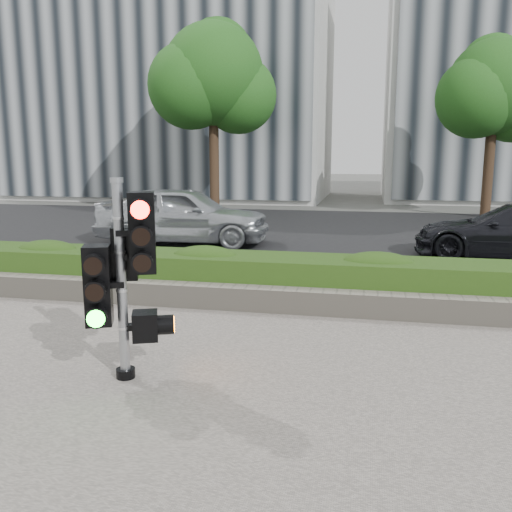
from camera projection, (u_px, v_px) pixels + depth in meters
The scene contains 11 objects.
ground at pixel (242, 360), 6.08m from camera, with size 120.00×120.00×0.00m, color #51514C.
sidewalk at pixel (156, 493), 3.67m from camera, with size 16.00×11.00×0.03m, color #9E9389.
road at pixel (321, 234), 15.69m from camera, with size 60.00×13.00×0.02m, color black.
curb at pixel (285, 288), 9.10m from camera, with size 60.00×0.25×0.12m, color gray.
stone_wall at pixel (272, 299), 7.87m from camera, with size 12.00×0.32×0.34m, color gray.
hedge at pixel (279, 278), 8.46m from camera, with size 12.00×1.00×0.68m, color #487423.
building_left at pixel (176, 54), 28.63m from camera, with size 16.00×9.00×15.00m, color #B7B7B2.
tree_left at pixel (213, 78), 20.06m from camera, with size 4.61×4.03×7.34m.
tree_right at pixel (494, 91), 19.10m from camera, with size 4.10×3.58×6.53m.
traffic_signal at pixel (124, 270), 5.36m from camera, with size 0.74×0.65×2.02m.
car_silver at pixel (183, 215), 13.77m from camera, with size 1.75×4.36×1.48m, color silver.
Camera 1 is at (1.34, -5.60, 2.27)m, focal length 38.00 mm.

